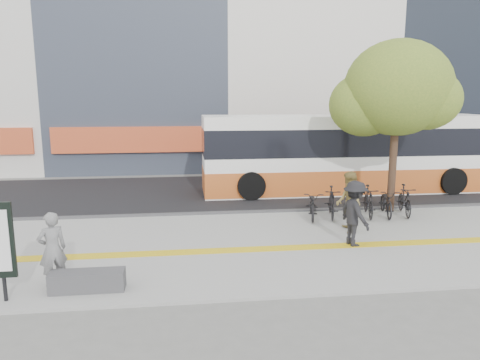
{
  "coord_description": "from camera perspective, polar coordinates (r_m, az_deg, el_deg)",
  "views": [
    {
      "loc": [
        -0.4,
        -10.69,
        4.27
      ],
      "look_at": [
        1.17,
        2.0,
        1.88
      ],
      "focal_mm": 33.18,
      "sensor_mm": 36.0,
      "label": 1
    }
  ],
  "objects": [
    {
      "name": "ground",
      "position": [
        11.52,
        -4.65,
        -11.2
      ],
      "size": [
        120.0,
        120.0,
        0.0
      ],
      "primitive_type": "plane",
      "color": "#61615D",
      "rests_on": "ground"
    },
    {
      "name": "sidewalk",
      "position": [
        12.91,
        -4.95,
        -8.57
      ],
      "size": [
        40.0,
        7.0,
        0.08
      ],
      "primitive_type": "cube",
      "color": "gray",
      "rests_on": "ground"
    },
    {
      "name": "tactile_strip",
      "position": [
        12.42,
        -4.86,
        -9.13
      ],
      "size": [
        40.0,
        0.45,
        0.01
      ],
      "primitive_type": "cube",
      "color": "gold",
      "rests_on": "sidewalk"
    },
    {
      "name": "street",
      "position": [
        20.15,
        -5.76,
        -1.6
      ],
      "size": [
        40.0,
        8.0,
        0.06
      ],
      "primitive_type": "cube",
      "color": "black",
      "rests_on": "ground"
    },
    {
      "name": "curb",
      "position": [
        16.25,
        -5.42,
        -4.43
      ],
      "size": [
        40.0,
        0.25,
        0.14
      ],
      "primitive_type": "cube",
      "color": "#39393B",
      "rests_on": "ground"
    },
    {
      "name": "bench",
      "position": [
        10.52,
        -19.01,
        -12.16
      ],
      "size": [
        1.6,
        0.45,
        0.45
      ],
      "primitive_type": "cube",
      "color": "#39393B",
      "rests_on": "sidewalk"
    },
    {
      "name": "signboard",
      "position": [
        10.36,
        -28.47,
        -7.01
      ],
      "size": [
        0.55,
        0.1,
        2.2
      ],
      "color": "black",
      "rests_on": "sidewalk"
    },
    {
      "name": "street_tree",
      "position": [
        17.26,
        19.35,
        10.82
      ],
      "size": [
        4.4,
        3.8,
        6.31
      ],
      "color": "#322017",
      "rests_on": "sidewalk"
    },
    {
      "name": "bus",
      "position": [
        20.65,
        13.33,
        3.07
      ],
      "size": [
        12.83,
        3.04,
        3.42
      ],
      "color": "white",
      "rests_on": "street"
    },
    {
      "name": "bicycle_row",
      "position": [
        16.31,
        15.0,
        -2.8
      ],
      "size": [
        4.41,
        1.96,
        1.08
      ],
      "color": "black",
      "rests_on": "sidewalk"
    },
    {
      "name": "seated_woman",
      "position": [
        10.84,
        -22.99,
        -8.2
      ],
      "size": [
        0.74,
        0.67,
        1.71
      ],
      "primitive_type": "imported",
      "rotation": [
        0.0,
        0.0,
        3.66
      ],
      "color": "black",
      "rests_on": "sidewalk"
    },
    {
      "name": "pedestrian_tan",
      "position": [
        14.3,
        13.82,
        -2.76
      ],
      "size": [
        0.86,
        1.03,
        1.92
      ],
      "primitive_type": "imported",
      "rotation": [
        0.0,
        0.0,
        -1.72
      ],
      "color": "olive",
      "rests_on": "sidewalk"
    },
    {
      "name": "pedestrian_dark",
      "position": [
        13.04,
        14.55,
        -4.18
      ],
      "size": [
        0.94,
        1.34,
        1.88
      ],
      "primitive_type": "imported",
      "rotation": [
        0.0,
        0.0,
        1.79
      ],
      "color": "black",
      "rests_on": "sidewalk"
    }
  ]
}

